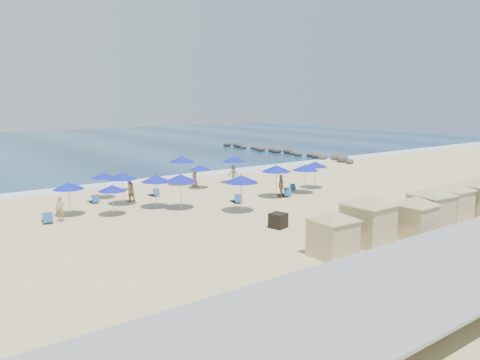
{
  "coord_description": "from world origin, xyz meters",
  "views": [
    {
      "loc": [
        -19.97,
        -24.18,
        7.57
      ],
      "look_at": [
        0.39,
        3.0,
        1.68
      ],
      "focal_mm": 35.0,
      "sensor_mm": 36.0,
      "label": 1
    }
  ],
  "objects_px": {
    "umbrella_7": "(200,168)",
    "beachgoer_0": "(60,209)",
    "cabana_1": "(368,213)",
    "umbrella_0": "(69,186)",
    "umbrella_5": "(181,178)",
    "umbrella_9": "(234,159)",
    "rock_jetty": "(281,151)",
    "umbrella_3": "(156,179)",
    "trash_bin": "(278,221)",
    "umbrella_2": "(104,175)",
    "cabana_0": "(333,228)",
    "beachgoer_3": "(233,174)",
    "umbrella_6": "(241,179)",
    "cabana_2": "(415,212)",
    "umbrella_4": "(122,176)",
    "umbrella_12": "(182,159)",
    "umbrella_10": "(315,164)",
    "beachgoer_4": "(195,177)",
    "cabana_5": "(475,191)",
    "beachgoer_1": "(129,189)",
    "cabana_4": "(453,196)",
    "umbrella_11": "(305,168)",
    "umbrella_8": "(276,168)",
    "beachgoer_2": "(281,186)"
  },
  "relations": [
    {
      "from": "umbrella_8",
      "to": "umbrella_10",
      "type": "distance_m",
      "value": 5.28
    },
    {
      "from": "umbrella_10",
      "to": "beachgoer_1",
      "type": "bearing_deg",
      "value": 162.82
    },
    {
      "from": "umbrella_4",
      "to": "umbrella_9",
      "type": "xyz_separation_m",
      "value": [
        11.66,
        2.29,
        0.1
      ]
    },
    {
      "from": "cabana_1",
      "to": "umbrella_8",
      "type": "distance_m",
      "value": 12.52
    },
    {
      "from": "beachgoer_0",
      "to": "umbrella_5",
      "type": "bearing_deg",
      "value": 30.92
    },
    {
      "from": "cabana_2",
      "to": "cabana_5",
      "type": "bearing_deg",
      "value": 3.92
    },
    {
      "from": "umbrella_12",
      "to": "rock_jetty",
      "type": "bearing_deg",
      "value": 29.12
    },
    {
      "from": "cabana_2",
      "to": "umbrella_4",
      "type": "relative_size",
      "value": 1.69
    },
    {
      "from": "trash_bin",
      "to": "umbrella_2",
      "type": "bearing_deg",
      "value": 94.96
    },
    {
      "from": "beachgoer_1",
      "to": "umbrella_0",
      "type": "bearing_deg",
      "value": 4.08
    },
    {
      "from": "umbrella_7",
      "to": "umbrella_11",
      "type": "bearing_deg",
      "value": -50.64
    },
    {
      "from": "umbrella_3",
      "to": "beachgoer_1",
      "type": "height_order",
      "value": "umbrella_3"
    },
    {
      "from": "beachgoer_2",
      "to": "umbrella_3",
      "type": "bearing_deg",
      "value": -50.53
    },
    {
      "from": "umbrella_3",
      "to": "umbrella_12",
      "type": "xyz_separation_m",
      "value": [
        5.96,
        6.82,
        0.21
      ]
    },
    {
      "from": "umbrella_4",
      "to": "beachgoer_2",
      "type": "height_order",
      "value": "umbrella_4"
    },
    {
      "from": "rock_jetty",
      "to": "umbrella_12",
      "type": "height_order",
      "value": "umbrella_12"
    },
    {
      "from": "umbrella_5",
      "to": "umbrella_7",
      "type": "height_order",
      "value": "umbrella_5"
    },
    {
      "from": "umbrella_2",
      "to": "beachgoer_2",
      "type": "xyz_separation_m",
      "value": [
        11.2,
        -7.82,
        -0.93
      ]
    },
    {
      "from": "umbrella_7",
      "to": "beachgoer_0",
      "type": "distance_m",
      "value": 13.55
    },
    {
      "from": "cabana_1",
      "to": "umbrella_5",
      "type": "bearing_deg",
      "value": 106.75
    },
    {
      "from": "cabana_0",
      "to": "beachgoer_4",
      "type": "height_order",
      "value": "cabana_0"
    },
    {
      "from": "cabana_1",
      "to": "umbrella_0",
      "type": "height_order",
      "value": "cabana_1"
    },
    {
      "from": "rock_jetty",
      "to": "umbrella_3",
      "type": "relative_size",
      "value": 10.95
    },
    {
      "from": "beachgoer_0",
      "to": "umbrella_2",
      "type": "bearing_deg",
      "value": 89.1
    },
    {
      "from": "cabana_1",
      "to": "beachgoer_0",
      "type": "bearing_deg",
      "value": 128.87
    },
    {
      "from": "cabana_4",
      "to": "beachgoer_2",
      "type": "height_order",
      "value": "cabana_4"
    },
    {
      "from": "cabana_4",
      "to": "umbrella_3",
      "type": "bearing_deg",
      "value": 133.44
    },
    {
      "from": "cabana_2",
      "to": "umbrella_2",
      "type": "distance_m",
      "value": 22.59
    },
    {
      "from": "rock_jetty",
      "to": "cabana_5",
      "type": "distance_m",
      "value": 37.06
    },
    {
      "from": "cabana_4",
      "to": "umbrella_6",
      "type": "xyz_separation_m",
      "value": [
        -9.38,
        9.66,
        0.76
      ]
    },
    {
      "from": "cabana_0",
      "to": "cabana_4",
      "type": "xyz_separation_m",
      "value": [
        11.33,
        0.27,
        0.07
      ]
    },
    {
      "from": "umbrella_0",
      "to": "umbrella_9",
      "type": "distance_m",
      "value": 16.15
    },
    {
      "from": "cabana_2",
      "to": "cabana_4",
      "type": "distance_m",
      "value": 5.44
    },
    {
      "from": "umbrella_5",
      "to": "umbrella_9",
      "type": "height_order",
      "value": "umbrella_9"
    },
    {
      "from": "umbrella_8",
      "to": "beachgoer_0",
      "type": "bearing_deg",
      "value": 170.67
    },
    {
      "from": "umbrella_0",
      "to": "umbrella_4",
      "type": "bearing_deg",
      "value": 14.28
    },
    {
      "from": "cabana_5",
      "to": "umbrella_10",
      "type": "relative_size",
      "value": 1.91
    },
    {
      "from": "beachgoer_0",
      "to": "beachgoer_4",
      "type": "xyz_separation_m",
      "value": [
        13.01,
        5.29,
        0.03
      ]
    },
    {
      "from": "umbrella_0",
      "to": "umbrella_6",
      "type": "relative_size",
      "value": 0.88
    },
    {
      "from": "umbrella_7",
      "to": "umbrella_10",
      "type": "distance_m",
      "value": 9.86
    },
    {
      "from": "cabana_5",
      "to": "beachgoer_0",
      "type": "distance_m",
      "value": 26.56
    },
    {
      "from": "beachgoer_1",
      "to": "beachgoer_3",
      "type": "xyz_separation_m",
      "value": [
        10.96,
        1.82,
        -0.13
      ]
    },
    {
      "from": "cabana_4",
      "to": "umbrella_8",
      "type": "relative_size",
      "value": 1.61
    },
    {
      "from": "rock_jetty",
      "to": "beachgoer_3",
      "type": "xyz_separation_m",
      "value": [
        -19.11,
        -14.89,
        0.44
      ]
    },
    {
      "from": "umbrella_10",
      "to": "umbrella_12",
      "type": "xyz_separation_m",
      "value": [
        -8.32,
        8.25,
        0.24
      ]
    },
    {
      "from": "umbrella_0",
      "to": "beachgoer_1",
      "type": "relative_size",
      "value": 1.24
    },
    {
      "from": "rock_jetty",
      "to": "cabana_4",
      "type": "relative_size",
      "value": 6.27
    },
    {
      "from": "rock_jetty",
      "to": "umbrella_4",
      "type": "height_order",
      "value": "umbrella_4"
    },
    {
      "from": "umbrella_0",
      "to": "cabana_0",
      "type": "bearing_deg",
      "value": -64.07
    },
    {
      "from": "umbrella_10",
      "to": "beachgoer_4",
      "type": "height_order",
      "value": "umbrella_10"
    }
  ]
}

